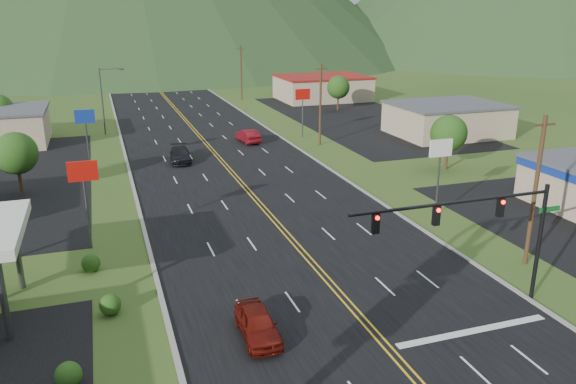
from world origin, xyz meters
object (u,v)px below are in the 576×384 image
object	(u,v)px
traffic_signal	(483,221)
streetlight_west	(104,97)
car_red_near	(258,324)
car_dark_mid	(180,155)
car_red_far	(248,136)

from	to	relation	value
traffic_signal	streetlight_west	bearing A→B (deg)	107.97
traffic_signal	car_red_near	size ratio (longest dim) A/B	2.95
traffic_signal	car_dark_mid	distance (m)	39.89
car_red_far	car_red_near	bearing A→B (deg)	69.53
car_dark_mid	car_red_near	bearing A→B (deg)	-87.64
traffic_signal	car_red_near	world-z (taller)	traffic_signal
car_red_near	car_red_far	xyz separation A→B (m)	(11.16, 44.09, 0.07)
car_red_far	traffic_signal	bearing A→B (deg)	85.27
traffic_signal	car_red_far	bearing A→B (deg)	91.54
traffic_signal	car_dark_mid	world-z (taller)	traffic_signal
car_red_near	car_red_far	distance (m)	45.48
car_red_far	streetlight_west	bearing A→B (deg)	-38.72
streetlight_west	car_red_far	xyz separation A→B (m)	(16.95, -10.78, -4.36)
car_red_near	car_dark_mid	distance (m)	37.00
streetlight_west	car_dark_mid	distance (m)	19.82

